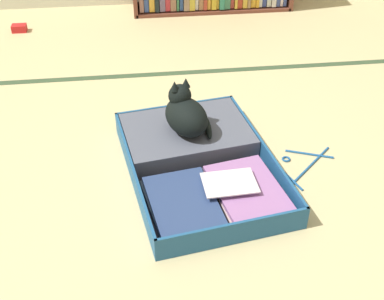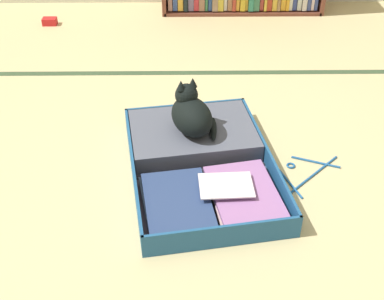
# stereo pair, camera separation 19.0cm
# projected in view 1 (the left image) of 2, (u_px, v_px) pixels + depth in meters

# --- Properties ---
(ground_plane) EXTENTS (10.00, 10.00, 0.00)m
(ground_plane) POSITION_uv_depth(u_px,v_px,m) (177.00, 206.00, 2.13)
(ground_plane) COLOR #CBBB85
(tatami_border) EXTENTS (4.80, 0.05, 0.00)m
(tatami_border) POSITION_uv_depth(u_px,v_px,m) (158.00, 74.00, 3.07)
(tatami_border) COLOR #384E32
(tatami_border) RESTS_ON ground_plane
(open_suitcase) EXTENTS (0.76, 0.99, 0.11)m
(open_suitcase) POSITION_uv_depth(u_px,v_px,m) (197.00, 159.00, 2.31)
(open_suitcase) COLOR #1F5384
(open_suitcase) RESTS_ON ground_plane
(black_cat) EXTENTS (0.26, 0.30, 0.25)m
(black_cat) POSITION_uv_depth(u_px,v_px,m) (185.00, 114.00, 2.33)
(black_cat) COLOR black
(black_cat) RESTS_ON open_suitcase
(clothes_hanger) EXTENTS (0.30, 0.30, 0.01)m
(clothes_hanger) POSITION_uv_depth(u_px,v_px,m) (300.00, 165.00, 2.34)
(clothes_hanger) COLOR #1F5997
(clothes_hanger) RESTS_ON ground_plane
(small_red_pouch) EXTENTS (0.10, 0.07, 0.05)m
(small_red_pouch) POSITION_uv_depth(u_px,v_px,m) (19.00, 28.00, 3.58)
(small_red_pouch) COLOR red
(small_red_pouch) RESTS_ON ground_plane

